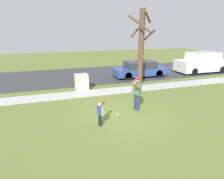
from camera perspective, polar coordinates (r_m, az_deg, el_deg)
The scene contains 10 objects.
ground_plane at distance 12.26m, azimuth -2.49°, elevation -0.94°, with size 48.00×48.00×0.00m, color olive.
sidewalk_strip at distance 12.34m, azimuth -2.61°, elevation -0.66°, with size 36.00×1.20×0.06m, color #B2B2AD.
road_surface at distance 17.05m, azimuth -6.95°, elevation 4.39°, with size 36.00×6.80×0.02m, color #38383A.
person_adult at distance 9.32m, azimuth 7.44°, elevation -0.35°, with size 0.62×0.81×1.70m.
person_child at distance 7.98m, azimuth -3.48°, elevation -6.18°, with size 0.43×0.55×1.10m.
baseball at distance 9.10m, azimuth 1.67°, elevation -7.62°, with size 0.07×0.07×0.07m, color white.
utility_cabinet at distance 12.81m, azimuth -9.23°, elevation 2.21°, with size 0.87×0.73×1.09m, color beige.
street_tree_near at distance 13.57m, azimuth 8.85°, elevation 12.81°, with size 1.85×1.88×5.27m.
parked_wagon_blue at distance 16.44m, azimuth 8.46°, elevation 6.14°, with size 4.50×1.80×1.33m.
parked_van_white at distance 19.85m, azimuth 25.68°, elevation 7.30°, with size 5.00×1.95×1.88m.
Camera 1 is at (-2.96, -7.72, 3.95)m, focal length 30.14 mm.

